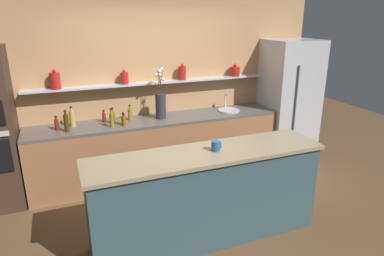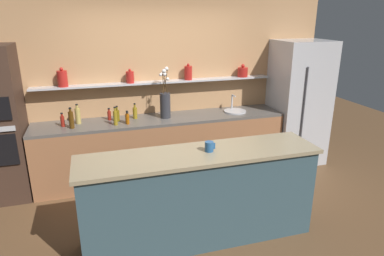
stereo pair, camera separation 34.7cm
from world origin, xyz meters
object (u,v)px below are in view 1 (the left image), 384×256
object	(u,v)px
bottle_sauce_6	(57,124)
bottle_oil_1	(130,114)
bottle_spirit_5	(66,123)
bottle_spirit_8	(72,118)
bottle_sauce_4	(123,120)
flower_vase	(161,103)
sink_fixture	(228,109)
coffee_mug	(216,146)
bottle_oil_0	(113,117)
bottle_sauce_3	(124,121)
bottle_oil_2	(112,120)
refrigerator	(289,101)
bottle_sauce_7	(104,117)

from	to	relation	value
bottle_sauce_6	bottle_oil_1	bearing A→B (deg)	5.54
bottle_spirit_5	bottle_spirit_8	size ratio (longest dim) A/B	1.02
bottle_sauce_4	bottle_sauce_6	xyz separation A→B (m)	(-0.85, 0.08, 0.01)
flower_vase	bottle_oil_1	bearing A→B (deg)	168.89
sink_fixture	coffee_mug	size ratio (longest dim) A/B	3.12
bottle_oil_0	coffee_mug	xyz separation A→B (m)	(0.79, -1.65, 0.07)
coffee_mug	bottle_sauce_3	bearing A→B (deg)	114.38
sink_fixture	bottle_oil_0	world-z (taller)	sink_fixture
coffee_mug	bottle_oil_2	bearing A→B (deg)	119.26
bottle_sauce_3	bottle_sauce_6	world-z (taller)	bottle_sauce_6
bottle_oil_0	bottle_spirit_5	world-z (taller)	bottle_spirit_5
bottle_oil_1	bottle_sauce_6	bearing A→B (deg)	-174.46
bottle_oil_1	bottle_oil_2	size ratio (longest dim) A/B	0.87
bottle_oil_0	bottle_spirit_8	world-z (taller)	bottle_spirit_8
bottle_sauce_4	sink_fixture	bearing A→B (deg)	3.12
bottle_spirit_8	bottle_spirit_5	bearing A→B (deg)	-112.99
refrigerator	flower_vase	world-z (taller)	refrigerator
bottle_oil_2	bottle_oil_1	bearing A→B (deg)	38.28
flower_vase	bottle_oil_0	xyz separation A→B (m)	(-0.69, 0.02, -0.14)
refrigerator	coffee_mug	world-z (taller)	refrigerator
coffee_mug	bottle_sauce_6	bearing A→B (deg)	133.11
flower_vase	bottle_oil_0	distance (m)	0.71
sink_fixture	bottle_sauce_3	world-z (taller)	sink_fixture
sink_fixture	bottle_oil_0	xyz separation A→B (m)	(-1.78, 0.02, 0.07)
sink_fixture	bottle_oil_2	xyz separation A→B (m)	(-1.82, -0.15, 0.09)
bottle_oil_0	bottle_sauce_6	xyz separation A→B (m)	(-0.73, -0.03, -0.01)
flower_vase	bottle_spirit_5	distance (m)	1.31
bottle_oil_2	bottle_sauce_4	world-z (taller)	bottle_oil_2
refrigerator	bottle_oil_0	xyz separation A→B (m)	(-2.88, 0.07, 0.02)
bottle_oil_1	bottle_sauce_3	distance (m)	0.28
refrigerator	bottle_sauce_4	size ratio (longest dim) A/B	11.52
bottle_oil_2	bottle_sauce_7	size ratio (longest dim) A/B	1.48
bottle_oil_1	coffee_mug	distance (m)	1.80
bottle_oil_1	bottle_sauce_4	distance (m)	0.22
bottle_sauce_3	bottle_sauce_4	world-z (taller)	bottle_sauce_4
flower_vase	bottle_sauce_4	world-z (taller)	flower_vase
bottle_oil_1	bottle_spirit_5	world-z (taller)	bottle_spirit_5
bottle_oil_0	coffee_mug	distance (m)	1.83
coffee_mug	bottle_sauce_7	bearing A→B (deg)	117.16
bottle_sauce_7	bottle_spirit_8	world-z (taller)	bottle_spirit_8
sink_fixture	coffee_mug	bearing A→B (deg)	-121.44
bottle_oil_2	bottle_spirit_5	world-z (taller)	bottle_spirit_5
bottle_spirit_5	bottle_oil_0	bearing A→B (deg)	13.07
bottle_spirit_8	bottle_oil_2	bearing A→B (deg)	-23.54
sink_fixture	flower_vase	bearing A→B (deg)	179.84
bottle_sauce_3	bottle_spirit_8	world-z (taller)	bottle_spirit_8
bottle_sauce_3	bottle_spirit_5	bearing A→B (deg)	177.40
sink_fixture	bottle_oil_1	bearing A→B (deg)	176.69
bottle_sauce_6	bottle_sauce_7	distance (m)	0.63
bottle_sauce_3	bottle_oil_1	bearing A→B (deg)	60.79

